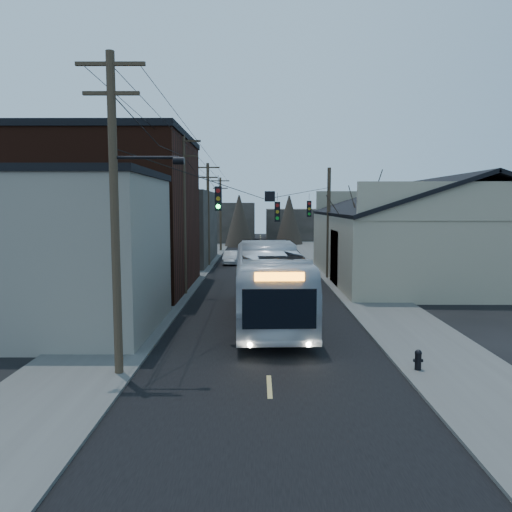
{
  "coord_description": "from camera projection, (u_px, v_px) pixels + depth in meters",
  "views": [
    {
      "loc": [
        -0.34,
        -13.14,
        5.7
      ],
      "look_at": [
        -0.48,
        13.09,
        3.0
      ],
      "focal_mm": 35.0,
      "sensor_mm": 36.0,
      "label": 1
    }
  ],
  "objects": [
    {
      "name": "warehouse",
      "position": [
        433.0,
        244.0,
        38.18
      ],
      "size": [
        16.16,
        20.6,
        7.73
      ],
      "color": "gray",
      "rests_on": "ground"
    },
    {
      "name": "building_clapboard",
      "position": [
        65.0,
        254.0,
        22.29
      ],
      "size": [
        8.0,
        8.0,
        7.0
      ],
      "primitive_type": "cube",
      "color": "gray",
      "rests_on": "ground"
    },
    {
      "name": "sidewalk_right",
      "position": [
        337.0,
        270.0,
        43.45
      ],
      "size": [
        4.0,
        110.0,
        0.12
      ],
      "primitive_type": "cube",
      "color": "#474744",
      "rests_on": "ground"
    },
    {
      "name": "sidewalk_left",
      "position": [
        188.0,
        270.0,
        43.52
      ],
      "size": [
        4.0,
        110.0,
        0.12
      ],
      "primitive_type": "cube",
      "color": "#474744",
      "rests_on": "ground"
    },
    {
      "name": "ground",
      "position": [
        271.0,
        414.0,
        13.65
      ],
      "size": [
        160.0,
        160.0,
        0.0
      ],
      "primitive_type": "plane",
      "color": "black",
      "rests_on": "ground"
    },
    {
      "name": "utility_lines",
      "position": [
        221.0,
        215.0,
        37.18
      ],
      "size": [
        11.24,
        45.28,
        10.5
      ],
      "color": "#382B1E",
      "rests_on": "ground"
    },
    {
      "name": "building_brick",
      "position": [
        113.0,
        215.0,
        33.09
      ],
      "size": [
        10.0,
        12.0,
        10.0
      ],
      "primitive_type": "cube",
      "color": "black",
      "rests_on": "ground"
    },
    {
      "name": "bare_tree",
      "position": [
        361.0,
        236.0,
        33.14
      ],
      "size": [
        0.4,
        0.4,
        7.2
      ],
      "primitive_type": "cone",
      "color": "black",
      "rests_on": "ground"
    },
    {
      "name": "bus",
      "position": [
        269.0,
        282.0,
        24.7
      ],
      "size": [
        3.63,
        13.52,
        3.74
      ],
      "primitive_type": "imported",
      "rotation": [
        0.0,
        0.0,
        3.18
      ],
      "color": "silver",
      "rests_on": "ground"
    },
    {
      "name": "road_surface",
      "position": [
        262.0,
        270.0,
        43.49
      ],
      "size": [
        9.0,
        110.0,
        0.02
      ],
      "primitive_type": "cube",
      "color": "black",
      "rests_on": "ground"
    },
    {
      "name": "building_far_right",
      "position": [
        303.0,
        224.0,
        82.99
      ],
      "size": [
        12.0,
        14.0,
        5.0
      ],
      "primitive_type": "cube",
      "color": "#2D2924",
      "rests_on": "ground"
    },
    {
      "name": "fire_hydrant",
      "position": [
        418.0,
        359.0,
        16.9
      ],
      "size": [
        0.33,
        0.24,
        0.7
      ],
      "rotation": [
        0.0,
        0.0,
        -0.12
      ],
      "color": "black",
      "rests_on": "sidewalk_right"
    },
    {
      "name": "parked_car",
      "position": [
        231.0,
        258.0,
        48.01
      ],
      "size": [
        1.48,
        3.9,
        1.27
      ],
      "primitive_type": "imported",
      "rotation": [
        0.0,
        0.0,
        -0.04
      ],
      "color": "#B5B9BE",
      "rests_on": "ground"
    },
    {
      "name": "building_far_left",
      "position": [
        222.0,
        222.0,
        78.03
      ],
      "size": [
        10.0,
        12.0,
        6.0
      ],
      "primitive_type": "cube",
      "color": "#2D2924",
      "rests_on": "ground"
    },
    {
      "name": "building_left_far",
      "position": [
        166.0,
        227.0,
        49.15
      ],
      "size": [
        9.0,
        14.0,
        7.0
      ],
      "primitive_type": "cube",
      "color": "#2D2924",
      "rests_on": "ground"
    }
  ]
}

